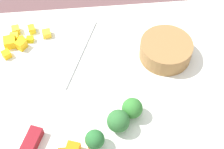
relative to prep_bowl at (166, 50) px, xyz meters
The scene contains 18 objects.
ground_plane 0.12m from the prep_bowl, 158.75° to the right, with size 4.00×4.00×0.00m, color brown.
cutting_board 0.11m from the prep_bowl, 158.75° to the right, with size 0.54×0.38×0.01m, color white.
prep_bowl is the anchor object (origin of this frame).
chef_knife 0.24m from the prep_bowl, 154.60° to the right, with size 0.15×0.32×0.02m.
carrot_dice_0 0.25m from the prep_bowl, 135.74° to the right, with size 0.02×0.02×0.02m, color orange.
carrot_dice_1 0.22m from the prep_bowl, 132.24° to the right, with size 0.01×0.02×0.01m, color orange.
pepper_dice_0 0.30m from the prep_bowl, 169.01° to the left, with size 0.02×0.02×0.02m, color yellow.
pepper_dice_1 0.28m from the prep_bowl, 166.97° to the left, with size 0.01×0.01×0.01m, color yellow.
pepper_dice_2 0.30m from the prep_bowl, behind, with size 0.01×0.02×0.01m, color yellow.
pepper_dice_3 0.27m from the prep_bowl, 160.50° to the left, with size 0.01×0.02×0.01m, color yellow.
pepper_dice_4 0.23m from the prep_bowl, 161.46° to the left, with size 0.02×0.02×0.01m, color yellow.
pepper_dice_5 0.30m from the prep_bowl, 162.35° to the left, with size 0.02×0.01×0.01m, color yellow.
pepper_dice_6 0.29m from the prep_bowl, 165.83° to the left, with size 0.02×0.02×0.01m, color yellow.
pepper_dice_7 0.27m from the prep_bowl, 169.90° to the left, with size 0.02×0.02×0.02m, color yellow.
pepper_dice_8 0.26m from the prep_bowl, 165.97° to the left, with size 0.01×0.01×0.01m, color yellow.
broccoli_floret_0 0.14m from the prep_bowl, 123.57° to the right, with size 0.03×0.03×0.04m.
broccoli_floret_1 0.22m from the prep_bowl, 130.47° to the right, with size 0.03×0.03×0.04m.
broccoli_floret_2 0.18m from the prep_bowl, 127.03° to the right, with size 0.04×0.04×0.04m.
Camera 1 is at (-0.04, -0.35, 0.50)m, focal length 53.86 mm.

